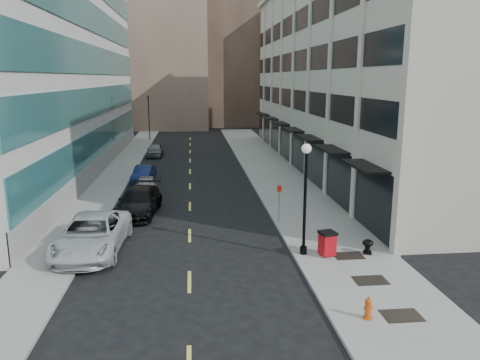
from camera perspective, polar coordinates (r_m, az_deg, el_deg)
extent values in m
plane|color=black|center=(18.71, -6.20, -14.76)|extent=(160.00, 160.00, 0.00)
cube|color=gray|center=(38.31, 5.16, -0.39)|extent=(5.00, 80.00, 0.15)
cube|color=gray|center=(38.22, -15.92, -0.86)|extent=(3.00, 80.00, 0.15)
cube|color=#BEB1A1|center=(46.77, 15.47, 12.55)|extent=(14.00, 46.00, 18.00)
cube|color=black|center=(45.21, 6.66, 4.02)|extent=(0.18, 46.00, 3.60)
cube|color=black|center=(44.79, 6.82, 9.72)|extent=(0.12, 46.00, 1.80)
cube|color=black|center=(44.77, 6.94, 14.20)|extent=(0.12, 46.00, 1.80)
cube|color=black|center=(45.02, 7.06, 18.65)|extent=(0.12, 46.00, 1.80)
cube|color=#BEB1A1|center=(22.85, 19.89, 12.89)|extent=(0.35, 0.60, 18.00)
cube|color=#BEB1A1|center=(28.39, 14.57, 12.98)|extent=(0.35, 0.60, 18.00)
cube|color=#BEB1A1|center=(34.09, 11.01, 12.98)|extent=(0.35, 0.60, 18.00)
cube|color=#BEB1A1|center=(39.88, 8.47, 12.95)|extent=(0.35, 0.60, 18.00)
cube|color=#BEB1A1|center=(45.72, 6.58, 12.91)|extent=(0.35, 0.60, 18.00)
cube|color=#BEB1A1|center=(51.59, 5.12, 12.88)|extent=(0.35, 0.60, 18.00)
cube|color=#BEB1A1|center=(57.50, 3.96, 12.84)|extent=(0.35, 0.60, 18.00)
cube|color=#BEB1A1|center=(63.42, 3.02, 12.81)|extent=(0.35, 0.60, 18.00)
cube|color=black|center=(25.77, 14.90, 1.65)|extent=(1.30, 4.00, 0.12)
cube|color=black|center=(31.37, 11.06, 3.70)|extent=(1.30, 4.00, 0.12)
cube|color=black|center=(37.09, 8.39, 5.11)|extent=(1.30, 4.00, 0.12)
cube|color=black|center=(42.89, 6.42, 6.13)|extent=(1.30, 4.00, 0.12)
cube|color=black|center=(48.74, 4.92, 6.91)|extent=(1.30, 4.00, 0.12)
cube|color=black|center=(54.62, 3.74, 7.51)|extent=(1.30, 4.00, 0.12)
cube|color=black|center=(60.53, 2.79, 8.00)|extent=(1.30, 4.00, 0.12)
cube|color=beige|center=(46.61, -27.04, 12.90)|extent=(16.00, 46.00, 20.00)
cube|color=gray|center=(45.07, -16.32, 2.16)|extent=(0.20, 46.00, 1.80)
cube|color=#347A79|center=(44.77, -16.49, 4.80)|extent=(0.14, 45.60, 2.40)
cube|color=#347A79|center=(44.47, -16.77, 9.27)|extent=(0.14, 45.60, 2.40)
cube|color=#347A79|center=(44.45, -17.06, 13.78)|extent=(0.14, 45.60, 2.40)
cube|color=#347A79|center=(44.70, -17.35, 18.25)|extent=(0.14, 45.60, 2.40)
cube|color=#8C6F5B|center=(84.94, -9.11, 15.94)|extent=(14.00, 18.00, 28.00)
cube|color=brown|center=(89.40, -0.95, 17.83)|extent=(12.00, 16.00, 34.00)
cube|color=#8C6F5B|center=(95.76, -14.88, 13.47)|extent=(12.00, 14.00, 22.00)
cube|color=#BEB1A1|center=(84.56, 6.39, 13.32)|extent=(10.00, 14.00, 20.00)
cube|color=black|center=(18.41, 19.10, -15.35)|extent=(1.40, 1.00, 0.01)
cube|color=black|center=(20.88, 15.61, -11.70)|extent=(1.40, 1.00, 0.01)
cube|color=black|center=(23.30, 13.10, -8.98)|extent=(1.40, 1.00, 0.01)
cube|color=#D8CC4C|center=(20.51, -6.19, -12.20)|extent=(0.15, 2.20, 0.01)
cube|color=#D8CC4C|center=(26.09, -6.16, -6.72)|extent=(0.15, 2.20, 0.01)
cube|color=#D8CC4C|center=(31.82, -6.14, -3.20)|extent=(0.15, 2.20, 0.01)
cube|color=#D8CC4C|center=(37.64, -6.12, -0.75)|extent=(0.15, 2.20, 0.01)
cube|color=#D8CC4C|center=(43.50, -6.11, 1.03)|extent=(0.15, 2.20, 0.01)
cube|color=#D8CC4C|center=(49.40, -6.11, 2.40)|extent=(0.15, 2.20, 0.01)
cube|color=#D8CC4C|center=(55.32, -6.10, 3.47)|extent=(0.15, 2.20, 0.01)
cube|color=#D8CC4C|center=(61.25, -6.10, 4.33)|extent=(0.15, 2.20, 0.01)
cube|color=#D8CC4C|center=(67.20, -6.09, 5.04)|extent=(0.15, 2.20, 0.01)
cylinder|color=black|center=(65.15, -11.03, 7.30)|extent=(0.12, 0.12, 6.00)
imported|color=black|center=(64.96, -11.14, 9.93)|extent=(0.66, 0.66, 1.98)
imported|color=silver|center=(24.43, -17.62, -6.35)|extent=(3.32, 6.69, 1.82)
imported|color=black|center=(30.34, -12.24, -2.58)|extent=(2.87, 5.91, 1.66)
imported|color=#92959A|center=(35.37, -11.34, -0.67)|extent=(1.91, 4.05, 1.34)
imported|color=#14204C|center=(39.66, -11.67, 0.71)|extent=(1.86, 4.19, 1.34)
imported|color=slate|center=(52.40, -10.29, 3.62)|extent=(1.83, 4.23, 1.42)
cylinder|color=#DA4D0F|center=(17.87, 15.28, -15.87)|extent=(0.33, 0.33, 0.06)
cylinder|color=#DA4D0F|center=(17.73, 15.34, -14.98)|extent=(0.23, 0.23, 0.56)
sphere|color=#DA4D0F|center=(17.60, 15.39, -14.11)|extent=(0.25, 0.25, 0.25)
cylinder|color=#DA4D0F|center=(17.54, 15.42, -13.74)|extent=(0.07, 0.07, 0.10)
cylinder|color=#DA4D0F|center=(17.70, 15.35, -14.77)|extent=(0.29, 0.12, 0.11)
cylinder|color=#DA4D0F|center=(17.68, 15.37, -14.80)|extent=(0.16, 0.17, 0.16)
cube|color=#B20B13|center=(22.93, 10.58, -7.68)|extent=(0.80, 0.80, 1.05)
cube|color=black|center=(22.75, 10.64, -6.35)|extent=(0.90, 0.90, 0.13)
cylinder|color=black|center=(23.35, 9.80, -8.49)|extent=(0.06, 0.23, 0.23)
cylinder|color=black|center=(23.47, 10.80, -8.42)|extent=(0.06, 0.23, 0.23)
cylinder|color=black|center=(23.11, 7.74, -8.46)|extent=(0.33, 0.33, 0.37)
cylinder|color=black|center=(22.36, 7.92, -2.66)|extent=(0.15, 0.15, 4.79)
sphere|color=silver|center=(21.85, 8.11, 3.81)|extent=(0.46, 0.46, 0.46)
cone|color=black|center=(21.81, 8.14, 4.49)|extent=(0.12, 0.12, 0.19)
cylinder|color=slate|center=(27.80, 4.79, -2.69)|extent=(0.04, 0.04, 2.31)
cube|color=red|center=(27.58, 4.83, -1.06)|extent=(0.27, 0.07, 0.37)
cube|color=black|center=(23.79, 15.25, -8.52)|extent=(0.49, 0.49, 0.11)
cylinder|color=black|center=(23.71, 15.28, -8.01)|extent=(0.24, 0.24, 0.37)
ellipsoid|color=black|center=(23.62, 15.32, -7.42)|extent=(0.52, 0.52, 0.37)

